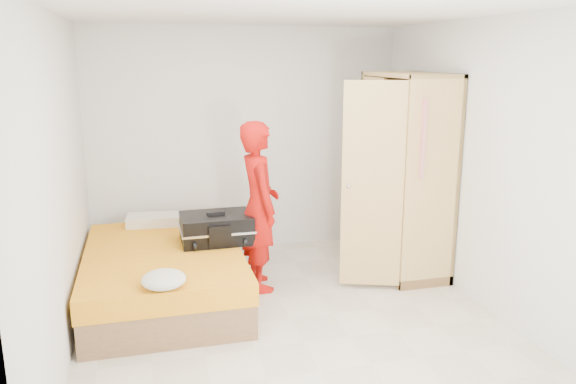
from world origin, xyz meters
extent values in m
plane|color=beige|center=(0.00, 0.00, 0.00)|extent=(4.00, 4.00, 0.00)
plane|color=white|center=(0.00, 0.00, 2.60)|extent=(4.00, 4.00, 0.00)
cube|color=white|center=(0.00, 2.00, 1.30)|extent=(3.60, 0.02, 2.60)
cube|color=white|center=(0.00, -2.00, 1.30)|extent=(3.60, 0.02, 2.60)
cube|color=white|center=(-1.80, 0.00, 1.30)|extent=(0.02, 4.00, 2.60)
cube|color=white|center=(1.80, 0.00, 1.30)|extent=(0.02, 4.00, 2.60)
cube|color=olive|center=(-1.05, 0.69, 0.15)|extent=(1.40, 2.00, 0.30)
cube|color=#FEAF1A|center=(-1.05, 0.69, 0.40)|extent=(1.42, 2.02, 0.20)
cube|color=#D7B669|center=(1.77, 0.90, 1.05)|extent=(0.04, 1.20, 2.10)
cube|color=#D7B669|center=(1.50, 0.32, 1.05)|extent=(0.58, 0.04, 2.10)
cube|color=#D7B669|center=(1.50, 1.48, 1.05)|extent=(0.58, 0.04, 2.10)
cube|color=#D7B669|center=(1.50, 0.90, 2.08)|extent=(0.58, 1.20, 0.04)
cube|color=#B0804B|center=(1.50, 0.90, 0.05)|extent=(0.58, 1.20, 0.10)
cube|color=#D7B669|center=(1.23, 1.20, 1.05)|extent=(0.04, 0.59, 2.00)
cube|color=#D7B669|center=(0.93, 0.44, 1.05)|extent=(0.57, 0.24, 2.00)
cylinder|color=#B2B2B7|center=(1.50, 0.90, 1.92)|extent=(0.02, 1.10, 0.02)
imported|color=red|center=(-0.11, 0.78, 0.84)|extent=(0.44, 0.63, 1.67)
cube|color=black|center=(-0.53, 0.82, 0.63)|extent=(0.68, 0.49, 0.27)
cube|color=black|center=(-0.53, 0.82, 0.78)|extent=(0.17, 0.05, 0.03)
ellipsoid|color=silver|center=(-1.08, -0.21, 0.57)|extent=(0.35, 0.35, 0.13)
cube|color=silver|center=(-1.09, 1.54, 0.55)|extent=(0.62, 0.35, 0.11)
camera|label=1|loc=(-1.16, -4.42, 2.26)|focal=35.00mm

